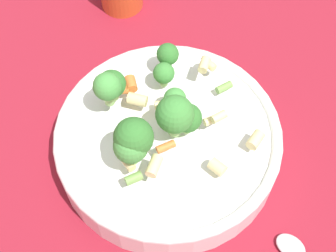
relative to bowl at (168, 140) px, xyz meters
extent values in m
plane|color=maroon|center=(0.00, 0.00, -0.03)|extent=(3.00, 3.00, 0.00)
cylinder|color=white|center=(0.00, 0.00, -0.01)|extent=(0.28, 0.28, 0.05)
torus|color=white|center=(0.00, 0.00, 0.02)|extent=(0.28, 0.28, 0.01)
cylinder|color=#8CB766|center=(-0.06, -0.04, 0.03)|extent=(0.01, 0.01, 0.01)
sphere|color=#3D8438|center=(-0.06, -0.04, 0.05)|extent=(0.03, 0.03, 0.03)
cylinder|color=#8CB766|center=(0.05, -0.01, 0.05)|extent=(0.02, 0.02, 0.02)
sphere|color=#33722D|center=(0.05, -0.01, 0.08)|extent=(0.04, 0.04, 0.04)
cylinder|color=#8CB766|center=(0.01, -0.08, 0.05)|extent=(0.01, 0.01, 0.02)
sphere|color=#479342|center=(0.01, -0.08, 0.07)|extent=(0.03, 0.03, 0.03)
cylinder|color=#8CB766|center=(-0.03, -0.01, 0.03)|extent=(0.01, 0.01, 0.01)
sphere|color=#479342|center=(-0.03, -0.01, 0.05)|extent=(0.03, 0.03, 0.03)
cylinder|color=#8CB766|center=(-0.01, 0.02, 0.03)|extent=(0.01, 0.01, 0.01)
sphere|color=#33722D|center=(-0.01, 0.02, 0.05)|extent=(0.03, 0.03, 0.03)
cylinder|color=#8CB766|center=(-0.08, -0.05, 0.04)|extent=(0.01, 0.01, 0.01)
sphere|color=#33722D|center=(-0.08, -0.05, 0.05)|extent=(0.03, 0.03, 0.03)
cylinder|color=#8CB766|center=(0.00, 0.01, 0.04)|extent=(0.02, 0.02, 0.02)
sphere|color=#3D8438|center=(0.00, 0.01, 0.07)|extent=(0.05, 0.05, 0.05)
cylinder|color=#8CB766|center=(0.06, -0.01, 0.05)|extent=(0.01, 0.01, 0.02)
sphere|color=#479342|center=(0.06, -0.01, 0.07)|extent=(0.04, 0.04, 0.04)
cylinder|color=#8CB766|center=(0.00, -0.08, 0.04)|extent=(0.01, 0.01, 0.01)
sphere|color=#33722D|center=(0.00, -0.08, 0.06)|extent=(0.03, 0.03, 0.03)
cylinder|color=beige|center=(-0.04, 0.05, 0.05)|extent=(0.02, 0.02, 0.01)
cylinder|color=beige|center=(-0.11, -0.01, 0.04)|extent=(0.02, 0.02, 0.01)
cylinder|color=beige|center=(-0.04, 0.10, 0.03)|extent=(0.02, 0.01, 0.01)
cylinder|color=beige|center=(-0.03, 0.04, 0.04)|extent=(0.02, 0.02, 0.01)
cylinder|color=beige|center=(-0.02, -0.02, 0.03)|extent=(0.02, 0.02, 0.01)
cylinder|color=beige|center=(0.07, -0.01, 0.04)|extent=(0.02, 0.03, 0.01)
cylinder|color=beige|center=(-0.09, -0.01, 0.05)|extent=(0.02, 0.02, 0.01)
cylinder|color=beige|center=(-0.01, -0.05, 0.04)|extent=(0.02, 0.03, 0.01)
cylinder|color=orange|center=(-0.02, -0.07, 0.04)|extent=(0.02, 0.02, 0.01)
cylinder|color=orange|center=(-0.01, -0.08, 0.04)|extent=(0.03, 0.03, 0.01)
cylinder|color=#729E4C|center=(0.08, 0.01, 0.04)|extent=(0.02, 0.02, 0.01)
cylinder|color=#729E4C|center=(-0.09, 0.03, 0.03)|extent=(0.02, 0.02, 0.01)
cylinder|color=beige|center=(0.06, 0.02, 0.05)|extent=(0.03, 0.02, 0.01)
cylinder|color=beige|center=(0.01, 0.08, 0.03)|extent=(0.02, 0.02, 0.01)
cylinder|color=orange|center=(0.03, 0.02, 0.04)|extent=(0.02, 0.02, 0.01)
ellipsoid|color=silver|center=(0.03, 0.19, -0.02)|extent=(0.03, 0.04, 0.01)
camera|label=1|loc=(0.25, 0.16, 0.51)|focal=50.00mm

